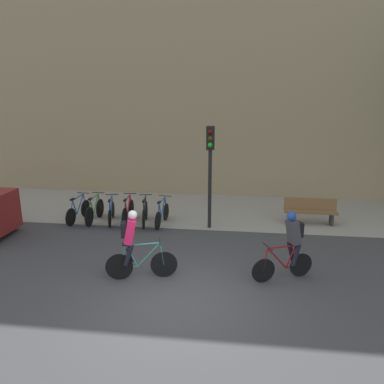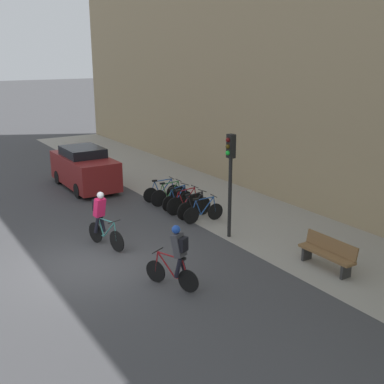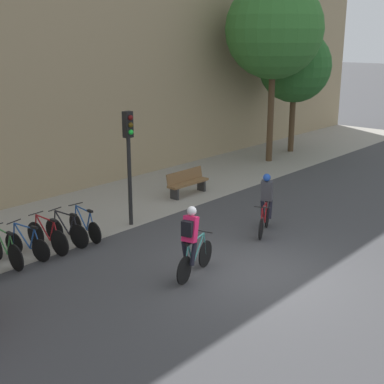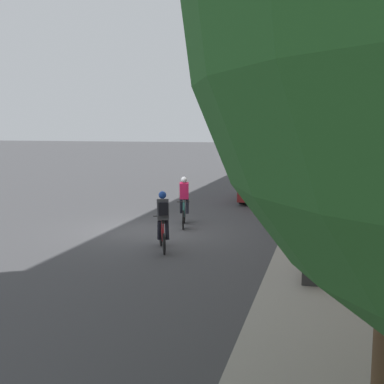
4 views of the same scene
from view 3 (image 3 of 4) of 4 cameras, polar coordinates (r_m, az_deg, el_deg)
name	(u,v)px [view 3 (image 3 of 4)]	position (r m, az deg, el deg)	size (l,w,h in m)	color
ground	(253,272)	(13.21, 6.52, -8.51)	(200.00, 200.00, 0.00)	#3D3D3F
kerb_strip	(82,213)	(17.66, -11.62, -2.22)	(44.00, 4.50, 0.01)	gray
building_facade	(25,47)	(18.90, -17.35, 14.54)	(44.00, 0.60, 10.33)	#9E8966
cyclist_pink	(192,241)	(12.48, -0.05, -5.20)	(1.73, 0.61, 1.78)	black
cyclist_grey	(266,200)	(15.61, 7.90, -0.88)	(1.52, 0.76, 1.75)	black
parked_bike_1	(5,250)	(14.13, -19.31, -5.88)	(0.46, 1.68, 0.98)	black
parked_bike_2	(27,244)	(14.41, -17.18, -5.35)	(0.49, 1.55, 0.94)	black
parked_bike_3	(47,237)	(14.70, -15.17, -4.62)	(0.46, 1.72, 0.99)	black
parked_bike_4	(67,231)	(15.01, -13.23, -4.08)	(0.46, 1.61, 0.97)	black
parked_bike_5	(85,226)	(15.35, -11.37, -3.57)	(0.46, 1.61, 0.94)	black
traffic_light_pole	(129,147)	(15.75, -6.75, 4.75)	(0.26, 0.30, 3.44)	black
bench	(187,182)	(19.17, -0.52, 1.07)	(1.80, 0.44, 0.89)	brown
street_tree_0	(274,29)	(24.19, 8.76, 16.77)	(4.25, 4.25, 7.92)	#4C3823
street_tree_1	(295,66)	(26.55, 10.91, 13.04)	(3.46, 3.46, 5.87)	#4C3823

